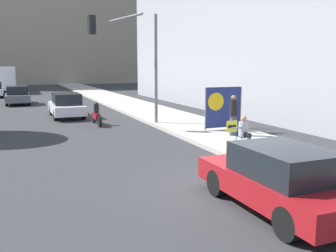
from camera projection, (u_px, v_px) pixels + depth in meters
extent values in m
plane|color=#303033|center=(231.00, 190.00, 9.43)|extent=(160.00, 160.00, 0.00)
cube|color=#A8A399|center=(154.00, 113.00, 24.40)|extent=(3.64, 90.00, 0.17)
cylinder|color=#474C56|center=(242.00, 144.00, 13.19)|extent=(0.03, 0.03, 0.41)
cylinder|color=#474C56|center=(251.00, 143.00, 13.33)|extent=(0.03, 0.03, 0.41)
cylinder|color=#474C56|center=(236.00, 142.00, 13.53)|extent=(0.03, 0.03, 0.41)
cylinder|color=#474C56|center=(245.00, 141.00, 13.67)|extent=(0.03, 0.03, 0.41)
cube|color=navy|center=(244.00, 137.00, 13.40)|extent=(0.40, 0.40, 0.02)
cube|color=navy|center=(241.00, 130.00, 13.54)|extent=(0.40, 0.02, 0.38)
cylinder|color=black|center=(246.00, 135.00, 13.24)|extent=(0.18, 0.42, 0.18)
cylinder|color=black|center=(249.00, 144.00, 13.09)|extent=(0.16, 0.16, 0.41)
cube|color=black|center=(250.00, 149.00, 13.06)|extent=(0.20, 0.28, 0.10)
cylinder|color=#9E9EA3|center=(243.00, 129.00, 13.38)|extent=(0.34, 0.34, 0.52)
sphere|color=tan|center=(244.00, 119.00, 13.32)|extent=(0.22, 0.22, 0.22)
cylinder|color=#9E9EA3|center=(237.00, 128.00, 13.17)|extent=(0.45, 0.09, 0.09)
cube|color=yellow|center=(232.00, 126.00, 13.09)|extent=(0.42, 0.02, 0.40)
cube|color=black|center=(232.00, 126.00, 13.08)|extent=(0.32, 0.01, 0.10)
cylinder|color=#424247|center=(233.00, 126.00, 15.87)|extent=(0.28, 0.28, 0.83)
cylinder|color=black|center=(233.00, 108.00, 15.75)|extent=(0.34, 0.34, 0.66)
sphere|color=#936B4C|center=(234.00, 98.00, 15.68)|extent=(0.22, 0.22, 0.22)
cylinder|color=slate|center=(205.00, 109.00, 16.92)|extent=(0.06, 0.06, 1.97)
cylinder|color=slate|center=(241.00, 108.00, 17.61)|extent=(0.06, 0.06, 1.97)
cube|color=navy|center=(223.00, 107.00, 17.26)|extent=(1.86, 0.02, 1.87)
cylinder|color=yellow|center=(216.00, 102.00, 17.05)|extent=(0.82, 0.01, 0.82)
cylinder|color=slate|center=(156.00, 69.00, 19.11)|extent=(0.16, 0.16, 5.49)
cylinder|color=slate|center=(125.00, 18.00, 17.81)|extent=(0.73, 3.36, 0.11)
cube|color=black|center=(92.00, 25.00, 16.97)|extent=(0.35, 0.35, 0.84)
sphere|color=green|center=(92.00, 31.00, 17.02)|extent=(0.18, 0.18, 0.18)
cube|color=maroon|center=(279.00, 186.00, 8.09)|extent=(1.81, 4.10, 0.52)
cube|color=black|center=(285.00, 162.00, 7.84)|extent=(1.56, 2.13, 0.62)
cylinder|color=black|center=(217.00, 183.00, 8.99)|extent=(0.22, 0.64, 0.64)
cylinder|color=black|center=(271.00, 176.00, 9.58)|extent=(0.22, 0.64, 0.64)
cylinder|color=black|center=(288.00, 224.00, 6.66)|extent=(0.22, 0.64, 0.64)
cube|color=silver|center=(67.00, 108.00, 22.82)|extent=(1.77, 4.40, 0.55)
cube|color=black|center=(67.00, 99.00, 22.56)|extent=(1.53, 2.29, 0.64)
cylinder|color=black|center=(51.00, 110.00, 23.81)|extent=(0.22, 0.64, 0.64)
cylinder|color=black|center=(76.00, 109.00, 24.39)|extent=(0.22, 0.64, 0.64)
cylinder|color=black|center=(56.00, 115.00, 21.32)|extent=(0.22, 0.64, 0.64)
cylinder|color=black|center=(83.00, 114.00, 21.90)|extent=(0.22, 0.64, 0.64)
cube|color=#565B60|center=(18.00, 97.00, 30.45)|extent=(1.84, 4.30, 0.56)
cube|color=black|center=(17.00, 90.00, 30.20)|extent=(1.58, 2.24, 0.66)
cylinder|color=black|center=(7.00, 99.00, 31.41)|extent=(0.22, 0.64, 0.64)
cylinder|color=black|center=(28.00, 99.00, 32.01)|extent=(0.22, 0.64, 0.64)
cylinder|color=black|center=(7.00, 102.00, 28.97)|extent=(0.22, 0.64, 0.64)
cylinder|color=black|center=(29.00, 101.00, 29.57)|extent=(0.22, 0.64, 0.64)
cylinder|color=black|center=(3.00, 93.00, 38.83)|extent=(0.22, 0.64, 0.64)
cylinder|color=black|center=(2.00, 95.00, 36.47)|extent=(0.22, 0.64, 0.64)
cube|color=silver|center=(4.00, 77.00, 45.20)|extent=(2.51, 10.53, 2.57)
cube|color=black|center=(4.00, 76.00, 45.17)|extent=(2.53, 10.01, 0.84)
cylinder|color=black|center=(15.00, 86.00, 48.79)|extent=(0.30, 1.04, 1.04)
cylinder|color=black|center=(15.00, 89.00, 42.81)|extent=(0.30, 1.04, 1.04)
cube|color=maroon|center=(96.00, 116.00, 19.76)|extent=(0.24, 0.93, 0.32)
cylinder|color=black|center=(96.00, 110.00, 19.66)|extent=(0.28, 0.28, 0.53)
sphere|color=black|center=(96.00, 104.00, 19.62)|extent=(0.24, 0.24, 0.24)
cylinder|color=black|center=(94.00, 117.00, 20.50)|extent=(0.10, 0.60, 0.60)
cylinder|color=black|center=(100.00, 121.00, 19.08)|extent=(0.10, 0.60, 0.60)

